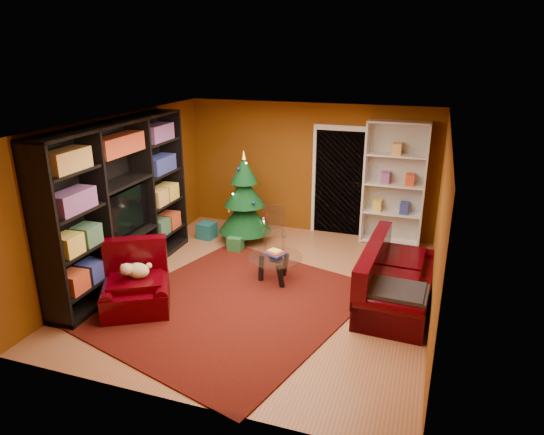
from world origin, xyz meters
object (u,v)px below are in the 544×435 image
(gift_box_green, at_px, (236,243))
(acrylic_chair, at_px, (274,233))
(coffee_table, at_px, (276,269))
(gift_box_teal, at_px, (207,230))
(armchair, at_px, (135,285))
(media_unit, at_px, (121,203))
(dog, at_px, (138,271))
(christmas_tree, at_px, (244,198))
(rug, at_px, (233,305))
(sofa, at_px, (398,274))
(white_bookshelf, at_px, (394,184))

(gift_box_green, distance_m, acrylic_chair, 0.78)
(gift_box_green, bearing_deg, coffee_table, -41.78)
(gift_box_teal, xyz_separation_m, armchair, (0.27, -2.85, 0.23))
(media_unit, xyz_separation_m, dog, (0.77, -0.80, -0.69))
(armchair, bearing_deg, christmas_tree, 50.52)
(coffee_table, bearing_deg, rug, -109.92)
(gift_box_green, bearing_deg, media_unit, -128.56)
(sofa, bearing_deg, christmas_tree, 66.10)
(gift_box_teal, distance_m, dog, 2.83)
(coffee_table, bearing_deg, acrylic_chair, 109.56)
(dog, relative_size, sofa, 0.19)
(sofa, bearing_deg, dog, 113.70)
(gift_box_green, bearing_deg, gift_box_teal, 153.62)
(coffee_table, bearing_deg, armchair, -138.03)
(acrylic_chair, bearing_deg, armchair, -140.07)
(coffee_table, relative_size, acrylic_chair, 1.08)
(rug, relative_size, armchair, 3.62)
(christmas_tree, bearing_deg, gift_box_green, -89.91)
(media_unit, bearing_deg, white_bookshelf, 35.45)
(rug, bearing_deg, sofa, 21.60)
(christmas_tree, height_order, acrylic_chair, christmas_tree)
(armchair, distance_m, dog, 0.20)
(rug, relative_size, gift_box_teal, 11.52)
(media_unit, relative_size, sofa, 1.58)
(rug, height_order, gift_box_teal, gift_box_teal)
(coffee_table, bearing_deg, gift_box_green, 138.22)
(media_unit, distance_m, christmas_tree, 2.46)
(white_bookshelf, distance_m, acrylic_chair, 2.44)
(christmas_tree, height_order, armchair, christmas_tree)
(rug, bearing_deg, christmas_tree, 107.63)
(gift_box_teal, xyz_separation_m, coffee_table, (1.90, -1.38, 0.07))
(dog, xyz_separation_m, acrylic_chair, (1.23, 2.47, -0.18))
(white_bookshelf, distance_m, armchair, 5.01)
(rug, bearing_deg, acrylic_chair, 91.11)
(coffee_table, xyz_separation_m, acrylic_chair, (-0.38, 1.08, 0.17))
(christmas_tree, bearing_deg, dog, -99.87)
(media_unit, bearing_deg, coffee_table, 13.35)
(christmas_tree, xyz_separation_m, acrylic_chair, (0.73, -0.40, -0.48))
(gift_box_teal, bearing_deg, christmas_tree, 6.59)
(dog, bearing_deg, gift_box_teal, 66.38)
(gift_box_green, distance_m, white_bookshelf, 3.17)
(gift_box_teal, height_order, coffee_table, coffee_table)
(acrylic_chair, bearing_deg, gift_box_teal, 144.65)
(gift_box_green, xyz_separation_m, white_bookshelf, (2.69, 1.31, 1.04))
(gift_box_green, distance_m, coffee_table, 1.49)
(armchair, distance_m, sofa, 3.82)
(christmas_tree, xyz_separation_m, gift_box_teal, (-0.78, -0.09, -0.72))
(rug, distance_m, armchair, 1.44)
(christmas_tree, bearing_deg, sofa, -26.72)
(gift_box_teal, bearing_deg, sofa, -20.61)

